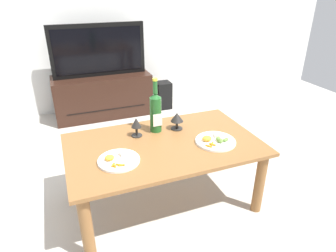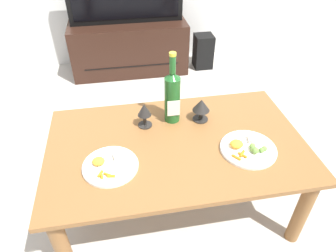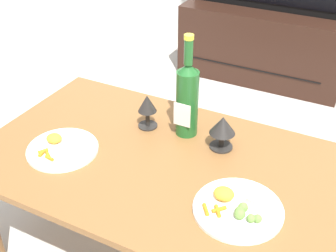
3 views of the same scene
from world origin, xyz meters
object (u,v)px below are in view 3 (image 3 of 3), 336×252
(dining_table, at_px, (159,176))
(dinner_plate_right, at_px, (238,208))
(goblet_right, at_px, (223,127))
(goblet_left, at_px, (147,106))
(dinner_plate_left, at_px, (62,148))
(wine_bottle, at_px, (187,97))
(tv_stand, at_px, (264,44))

(dining_table, relative_size, dinner_plate_right, 4.70)
(dining_table, distance_m, goblet_right, 0.29)
(dining_table, height_order, dinner_plate_right, dinner_plate_right)
(goblet_left, distance_m, dinner_plate_left, 0.35)
(goblet_left, relative_size, dinner_plate_left, 0.54)
(wine_bottle, bearing_deg, tv_stand, 94.96)
(tv_stand, distance_m, goblet_left, 1.63)
(goblet_left, bearing_deg, tv_stand, 89.38)
(dining_table, height_order, goblet_right, goblet_right)
(wine_bottle, bearing_deg, goblet_left, -169.45)
(dining_table, distance_m, dinner_plate_right, 0.36)
(goblet_right, bearing_deg, dinner_plate_left, -150.72)
(goblet_left, bearing_deg, dinner_plate_right, -30.94)
(wine_bottle, bearing_deg, dinner_plate_left, -138.33)
(goblet_left, distance_m, goblet_right, 0.31)
(goblet_left, bearing_deg, dinner_plate_left, -124.69)
(dining_table, xyz_separation_m, tv_stand, (-0.12, 1.76, -0.16))
(tv_stand, xyz_separation_m, dinner_plate_right, (0.45, -1.87, 0.25))
(goblet_right, bearing_deg, dining_table, -134.84)
(dinner_plate_right, bearing_deg, dining_table, 160.92)
(goblet_right, height_order, dinner_plate_right, goblet_right)
(tv_stand, bearing_deg, wine_bottle, -85.04)
(dining_table, height_order, tv_stand, tv_stand)
(wine_bottle, relative_size, goblet_left, 2.87)
(dining_table, xyz_separation_m, wine_bottle, (0.01, 0.20, 0.23))
(tv_stand, bearing_deg, dining_table, -86.03)
(dining_table, relative_size, goblet_right, 9.95)
(goblet_right, relative_size, dinner_plate_right, 0.47)
(wine_bottle, distance_m, dinner_plate_left, 0.49)
(wine_bottle, relative_size, dinner_plate_left, 1.54)
(dining_table, height_order, dinner_plate_left, dinner_plate_left)
(dinner_plate_left, bearing_deg, goblet_right, 29.28)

